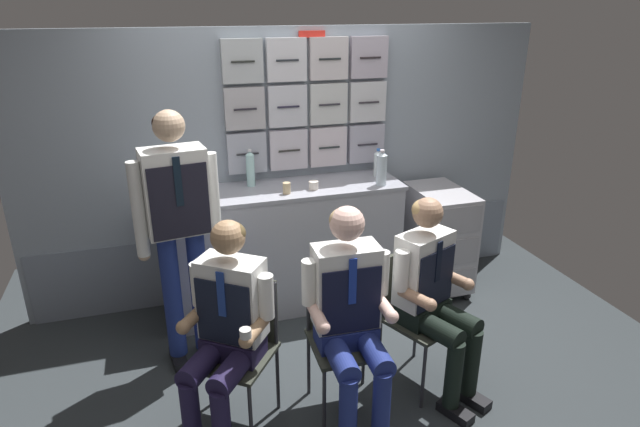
{
  "coord_description": "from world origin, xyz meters",
  "views": [
    {
      "loc": [
        -1.02,
        -2.69,
        2.31
      ],
      "look_at": [
        -0.15,
        0.11,
        1.15
      ],
      "focal_mm": 30.19,
      "sensor_mm": 36.0,
      "label": 1
    }
  ],
  "objects_px": {
    "service_trolley": "(438,237)",
    "crew_member_left": "(226,325)",
    "crew_member_standing": "(178,219)",
    "folding_chair_right": "(341,323)",
    "folding_chair_by_counter": "(411,302)",
    "water_bottle_short": "(378,163)",
    "crew_member_by_counter": "(433,290)",
    "folding_chair_left": "(241,334)",
    "crew_member_right": "(350,310)",
    "espresso_cup_small": "(314,185)"
  },
  "relations": [
    {
      "from": "service_trolley",
      "to": "folding_chair_left",
      "type": "height_order",
      "value": "service_trolley"
    },
    {
      "from": "service_trolley",
      "to": "water_bottle_short",
      "type": "bearing_deg",
      "value": 158.44
    },
    {
      "from": "crew_member_by_counter",
      "to": "espresso_cup_small",
      "type": "bearing_deg",
      "value": 108.93
    },
    {
      "from": "crew_member_by_counter",
      "to": "crew_member_standing",
      "type": "xyz_separation_m",
      "value": [
        -1.41,
        0.75,
        0.34
      ]
    },
    {
      "from": "folding_chair_right",
      "to": "crew_member_right",
      "type": "xyz_separation_m",
      "value": [
        -0.01,
        -0.16,
        0.19
      ]
    },
    {
      "from": "service_trolley",
      "to": "folding_chair_right",
      "type": "distance_m",
      "value": 1.65
    },
    {
      "from": "crew_member_left",
      "to": "crew_member_by_counter",
      "type": "relative_size",
      "value": 1.01
    },
    {
      "from": "folding_chair_right",
      "to": "crew_member_standing",
      "type": "distance_m",
      "value": 1.2
    },
    {
      "from": "folding_chair_right",
      "to": "crew_member_right",
      "type": "distance_m",
      "value": 0.25
    },
    {
      "from": "service_trolley",
      "to": "crew_member_right",
      "type": "xyz_separation_m",
      "value": [
        -1.25,
        -1.24,
        0.25
      ]
    },
    {
      "from": "folding_chair_left",
      "to": "folding_chair_right",
      "type": "bearing_deg",
      "value": -5.75
    },
    {
      "from": "service_trolley",
      "to": "espresso_cup_small",
      "type": "distance_m",
      "value": 1.22
    },
    {
      "from": "crew_member_left",
      "to": "crew_member_standing",
      "type": "xyz_separation_m",
      "value": [
        -0.17,
        0.77,
        0.33
      ]
    },
    {
      "from": "service_trolley",
      "to": "crew_member_by_counter",
      "type": "bearing_deg",
      "value": -120.82
    },
    {
      "from": "crew_member_left",
      "to": "crew_member_standing",
      "type": "distance_m",
      "value": 0.85
    },
    {
      "from": "espresso_cup_small",
      "to": "crew_member_standing",
      "type": "bearing_deg",
      "value": -157.71
    },
    {
      "from": "service_trolley",
      "to": "espresso_cup_small",
      "type": "xyz_separation_m",
      "value": [
        -1.08,
        0.02,
        0.56
      ]
    },
    {
      "from": "service_trolley",
      "to": "crew_member_left",
      "type": "height_order",
      "value": "crew_member_left"
    },
    {
      "from": "folding_chair_by_counter",
      "to": "water_bottle_short",
      "type": "xyz_separation_m",
      "value": [
        0.26,
        1.19,
        0.56
      ]
    },
    {
      "from": "crew_member_standing",
      "to": "crew_member_right",
      "type": "bearing_deg",
      "value": -45.41
    },
    {
      "from": "service_trolley",
      "to": "water_bottle_short",
      "type": "relative_size",
      "value": 3.9
    },
    {
      "from": "folding_chair_by_counter",
      "to": "espresso_cup_small",
      "type": "bearing_deg",
      "value": 108.27
    },
    {
      "from": "crew_member_right",
      "to": "espresso_cup_small",
      "type": "bearing_deg",
      "value": 82.39
    },
    {
      "from": "espresso_cup_small",
      "to": "water_bottle_short",
      "type": "bearing_deg",
      "value": 15.98
    },
    {
      "from": "folding_chair_by_counter",
      "to": "crew_member_right",
      "type": "bearing_deg",
      "value": -153.67
    },
    {
      "from": "crew_member_right",
      "to": "water_bottle_short",
      "type": "xyz_separation_m",
      "value": [
        0.76,
        1.44,
        0.38
      ]
    },
    {
      "from": "folding_chair_by_counter",
      "to": "crew_member_by_counter",
      "type": "bearing_deg",
      "value": -66.69
    },
    {
      "from": "crew_member_right",
      "to": "crew_member_standing",
      "type": "relative_size",
      "value": 0.76
    },
    {
      "from": "water_bottle_short",
      "to": "crew_member_right",
      "type": "bearing_deg",
      "value": -117.87
    },
    {
      "from": "crew_member_left",
      "to": "espresso_cup_small",
      "type": "relative_size",
      "value": 17.44
    },
    {
      "from": "folding_chair_left",
      "to": "crew_member_by_counter",
      "type": "distance_m",
      "value": 1.17
    },
    {
      "from": "crew_member_left",
      "to": "crew_member_by_counter",
      "type": "distance_m",
      "value": 1.25
    },
    {
      "from": "folding_chair_right",
      "to": "crew_member_standing",
      "type": "height_order",
      "value": "crew_member_standing"
    },
    {
      "from": "crew_member_left",
      "to": "folding_chair_by_counter",
      "type": "relative_size",
      "value": 1.47
    },
    {
      "from": "service_trolley",
      "to": "crew_member_left",
      "type": "relative_size",
      "value": 0.7
    },
    {
      "from": "service_trolley",
      "to": "folding_chair_left",
      "type": "xyz_separation_m",
      "value": [
        -1.83,
        -1.03,
        0.07
      ]
    },
    {
      "from": "espresso_cup_small",
      "to": "crew_member_right",
      "type": "bearing_deg",
      "value": -97.61
    },
    {
      "from": "service_trolley",
      "to": "espresso_cup_small",
      "type": "height_order",
      "value": "espresso_cup_small"
    },
    {
      "from": "folding_chair_by_counter",
      "to": "espresso_cup_small",
      "type": "distance_m",
      "value": 1.18
    },
    {
      "from": "crew_member_by_counter",
      "to": "water_bottle_short",
      "type": "xyz_separation_m",
      "value": [
        0.19,
        1.34,
        0.41
      ]
    },
    {
      "from": "crew_member_right",
      "to": "folding_chair_left",
      "type": "bearing_deg",
      "value": 159.31
    },
    {
      "from": "folding_chair_left",
      "to": "crew_member_left",
      "type": "height_order",
      "value": "crew_member_left"
    },
    {
      "from": "crew_member_right",
      "to": "crew_member_by_counter",
      "type": "height_order",
      "value": "crew_member_right"
    },
    {
      "from": "water_bottle_short",
      "to": "crew_member_left",
      "type": "bearing_deg",
      "value": -136.76
    },
    {
      "from": "folding_chair_left",
      "to": "water_bottle_short",
      "type": "relative_size",
      "value": 3.83
    },
    {
      "from": "water_bottle_short",
      "to": "crew_member_standing",
      "type": "bearing_deg",
      "value": -159.98
    },
    {
      "from": "folding_chair_left",
      "to": "water_bottle_short",
      "type": "distance_m",
      "value": 1.9
    },
    {
      "from": "crew_member_left",
      "to": "espresso_cup_small",
      "type": "xyz_separation_m",
      "value": [
        0.85,
        1.18,
        0.33
      ]
    },
    {
      "from": "service_trolley",
      "to": "folding_chair_by_counter",
      "type": "relative_size",
      "value": 1.02
    },
    {
      "from": "folding_chair_left",
      "to": "espresso_cup_small",
      "type": "height_order",
      "value": "espresso_cup_small"
    }
  ]
}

